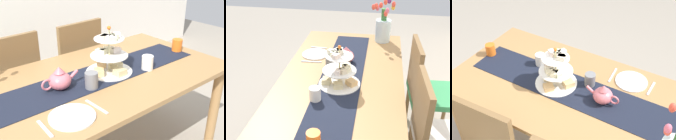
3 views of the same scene
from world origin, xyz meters
The scene contains 13 objects.
dining_table centered at (0.00, 0.00, 0.63)m, with size 1.78×0.92×0.73m.
chair_left centered at (-0.30, 0.69, 0.50)m, with size 0.44×0.44×0.91m.
chair_right centered at (0.28, 0.69, 0.50)m, with size 0.44×0.44×0.91m.
table_runner centered at (0.00, 0.00, 0.73)m, with size 1.57×0.31×0.00m, color black.
tiered_cake_stand centered at (0.13, 0.00, 0.83)m, with size 0.30×0.30×0.30m.
teapot centered at (-0.23, 0.00, 0.79)m, with size 0.24×0.13×0.14m.
tulip_vase centered at (-0.74, 0.28, 0.87)m, with size 0.19×0.22×0.43m.
dinner_plate_left centered at (-0.33, -0.29, 0.73)m, with size 0.23×0.23×0.01m, color white.
fork_left centered at (-0.48, -0.29, 0.73)m, with size 0.02×0.15×0.01m, color silver.
knife_left centered at (-0.19, -0.29, 0.73)m, with size 0.01×0.17×0.01m, color silver.
mug_grey centered at (-0.09, -0.11, 0.78)m, with size 0.08×0.08×0.10m, color slate.
mug_white_text centered at (0.35, -0.13, 0.78)m, with size 0.08×0.08×0.10m, color white.
mug_orange centered at (0.77, -0.04, 0.78)m, with size 0.08×0.08×0.10m, color orange.
Camera 2 is at (1.85, 0.27, 1.80)m, focal length 45.28 mm.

